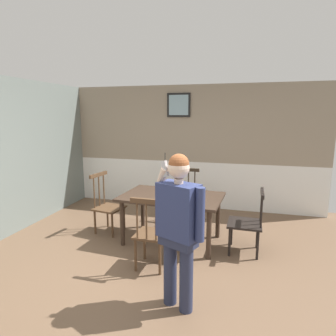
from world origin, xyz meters
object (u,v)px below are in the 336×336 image
Objects in this scene: chair_near_window at (186,198)px; person_figure at (179,223)px; chair_at_table_head at (107,205)px; chair_opposite_corner at (151,234)px; dining_table at (172,201)px; chair_by_doorway at (247,222)px.

person_figure reaches higher than chair_near_window.
chair_opposite_corner is at bearing 58.45° from chair_at_table_head.
chair_opposite_corner reaches higher than dining_table.
dining_table is 0.89m from chair_opposite_corner.
dining_table is 1.59× the size of chair_near_window.
chair_near_window is at bearing -57.08° from person_figure.
chair_opposite_corner is at bearing 88.64° from chair_near_window.
chair_by_doorway is (1.10, -0.95, -0.01)m from chair_near_window.
dining_table is 1.70× the size of chair_by_doorway.
person_figure is (0.41, -2.42, 0.47)m from chair_near_window.
chair_near_window is 0.62× the size of person_figure.
person_figure is at bearing 102.20° from chair_near_window.
chair_at_table_head is 1.46m from chair_opposite_corner.
person_figure reaches higher than chair_opposite_corner.
chair_near_window is 1.75m from chair_opposite_corner.
dining_table is 1.57× the size of chair_at_table_head.
chair_at_table_head reaches higher than chair_by_doorway.
chair_near_window is 1.07× the size of chair_by_doorway.
chair_at_table_head is 1.03× the size of chair_opposite_corner.
dining_table is at bearing 95.17° from chair_at_table_head.
chair_at_table_head is at bearing -21.66° from person_figure.
chair_near_window is 1.45m from chair_at_table_head.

